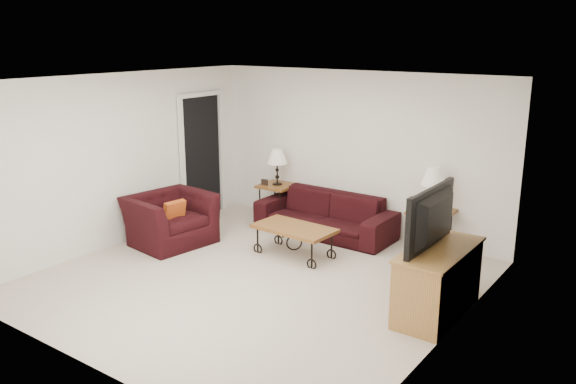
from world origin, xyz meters
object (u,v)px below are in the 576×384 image
object	(u,v)px
backpack	(433,248)
armchair	(170,219)
lamp_left	(277,167)
sofa	(325,214)
side_table_left	(277,202)
lamp_right	(433,189)
coffee_table	(294,241)
television	(441,219)
side_table_right	(430,232)
tv_stand	(438,282)

from	to	relation	value
backpack	armchair	bearing A→B (deg)	-146.81
lamp_left	sofa	bearing A→B (deg)	-9.67
side_table_left	lamp_right	bearing A→B (deg)	0.00
coffee_table	side_table_left	bearing A→B (deg)	134.52
coffee_table	lamp_left	bearing A→B (deg)	134.52
lamp_right	backpack	world-z (taller)	lamp_right
coffee_table	armchair	size ratio (longest dim) A/B	0.99
sofa	armchair	xyz separation A→B (m)	(-1.64, -1.70, 0.05)
sofa	coffee_table	size ratio (longest dim) A/B	1.93
lamp_left	armchair	distance (m)	2.04
television	side_table_right	bearing A→B (deg)	-155.70
side_table_left	side_table_right	distance (m)	2.70
sofa	tv_stand	xyz separation A→B (m)	(2.47, -1.60, 0.07)
sofa	backpack	bearing A→B (deg)	-7.81
television	backpack	xyz separation A→B (m)	(-0.57, 1.34, -0.86)
side_table_right	tv_stand	bearing A→B (deg)	-65.17
lamp_right	coffee_table	size ratio (longest dim) A/B	0.55
side_table_right	backpack	distance (m)	0.50
side_table_right	lamp_right	world-z (taller)	lamp_right
side_table_right	armchair	world-z (taller)	armchair
television	armchair	bearing A→B (deg)	-88.57
side_table_left	coffee_table	world-z (taller)	side_table_left
side_table_left	armchair	distance (m)	1.97
side_table_left	backpack	size ratio (longest dim) A/B	1.21
lamp_left	lamp_right	world-z (taller)	lamp_right
lamp_right	coffee_table	bearing A→B (deg)	-140.69
armchair	side_table_left	bearing A→B (deg)	-9.19
side_table_left	backpack	bearing A→B (deg)	-8.48
backpack	side_table_right	bearing A→B (deg)	128.76
lamp_right	television	size ratio (longest dim) A/B	0.54
armchair	television	distance (m)	4.15
sofa	backpack	world-z (taller)	sofa
side_table_right	coffee_table	size ratio (longest dim) A/B	0.55
side_table_left	television	xyz separation A→B (m)	(3.51, -1.78, 0.80)
lamp_right	television	bearing A→B (deg)	-65.70
tv_stand	backpack	size ratio (longest dim) A/B	2.59
television	backpack	bearing A→B (deg)	-156.92
tv_stand	backpack	bearing A→B (deg)	113.80
side_table_left	armchair	xyz separation A→B (m)	(-0.58, -1.88, 0.07)
lamp_left	coffee_table	xyz separation A→B (m)	(1.21, -1.23, -0.69)
sofa	television	bearing A→B (deg)	-33.10
sofa	lamp_left	bearing A→B (deg)	170.33
armchair	backpack	world-z (taller)	armchair
backpack	lamp_left	bearing A→B (deg)	-177.59
lamp_left	side_table_right	bearing A→B (deg)	0.00
sofa	side_table_right	distance (m)	1.66
television	backpack	distance (m)	1.69
sofa	backpack	distance (m)	1.90
lamp_right	side_table_right	bearing A→B (deg)	0.00
tv_stand	side_table_left	bearing A→B (deg)	153.25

